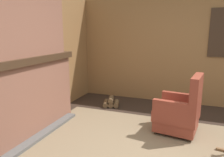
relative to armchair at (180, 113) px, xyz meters
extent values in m
cube|color=olive|center=(-2.58, -0.84, 0.90)|extent=(0.06, 5.64, 2.53)
cube|color=olive|center=(-0.03, 1.70, 0.90)|extent=(5.64, 0.06, 2.53)
cube|color=brown|center=(-2.35, -0.84, 0.23)|extent=(0.39, 1.89, 1.19)
cube|color=black|center=(-2.20, -0.84, 0.09)|extent=(0.08, 0.98, 0.66)
cube|color=#565451|center=(-2.08, -0.84, -0.33)|extent=(0.16, 1.70, 0.06)
cube|color=#3D2819|center=(-2.35, -0.84, 0.88)|extent=(0.49, 1.99, 0.11)
cube|color=brown|center=(-2.35, -0.84, 1.54)|extent=(0.35, 1.67, 1.21)
cube|color=#7A664C|center=(-0.55, -0.54, -0.35)|extent=(3.40, 2.11, 0.01)
cube|color=brown|center=(-0.05, 0.01, -0.18)|extent=(0.72, 0.68, 0.24)
cube|color=brown|center=(-0.05, 0.01, -0.03)|extent=(0.76, 0.72, 0.18)
cube|color=brown|center=(0.23, -0.03, 0.36)|extent=(0.21, 0.64, 0.59)
cube|color=brown|center=(-0.11, -0.26, 0.16)|extent=(0.62, 0.17, 0.20)
cube|color=brown|center=(-0.03, 0.28, 0.16)|extent=(0.62, 0.17, 0.20)
cylinder|color=#332319|center=(-0.36, -0.21, -0.33)|extent=(0.06, 0.06, 0.06)
cylinder|color=#332319|center=(-0.29, 0.29, -0.33)|extent=(0.06, 0.06, 0.06)
cylinder|color=#332319|center=(0.19, -0.28, -0.33)|extent=(0.06, 0.06, 0.06)
cylinder|color=#332319|center=(0.25, 0.22, -0.33)|extent=(0.06, 0.06, 0.06)
cylinder|color=brown|center=(-1.67, 0.84, -0.30)|extent=(0.21, 0.35, 0.12)
cylinder|color=brown|center=(-1.55, 0.87, -0.30)|extent=(0.21, 0.35, 0.12)
cylinder|color=brown|center=(-1.44, 0.91, -0.30)|extent=(0.21, 0.35, 0.12)
cylinder|color=brown|center=(-1.55, 0.87, -0.20)|extent=(0.21, 0.35, 0.12)
cube|color=brown|center=(-2.39, -0.61, 1.01)|extent=(0.12, 0.26, 0.15)
cube|color=silver|center=(-2.33, -0.61, 1.02)|extent=(0.01, 0.04, 0.02)
camera|label=1|loc=(0.14, -3.60, 1.32)|focal=35.00mm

